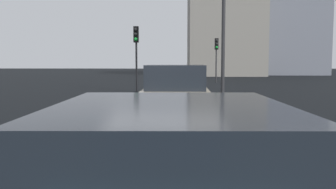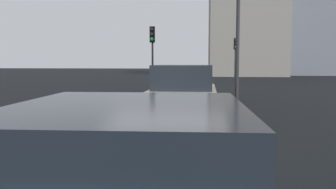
# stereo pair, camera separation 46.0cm
# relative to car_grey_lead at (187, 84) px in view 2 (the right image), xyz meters

# --- Properties ---
(ground_plane) EXTENTS (160.00, 160.00, 0.20)m
(ground_plane) POSITION_rel_car_grey_lead_xyz_m (-9.23, 0.03, -0.82)
(ground_plane) COLOR black
(car_grey_lead) EXTENTS (4.55, 2.08, 1.48)m
(car_grey_lead) POSITION_rel_car_grey_lead_xyz_m (0.00, 0.00, 0.00)
(car_grey_lead) COLOR slate
(car_grey_lead) RESTS_ON ground_plane
(car_beige_second) EXTENTS (4.34, 2.08, 1.64)m
(car_beige_second) POSITION_rel_car_grey_lead_xyz_m (-6.55, -0.18, 0.06)
(car_beige_second) COLOR tan
(car_beige_second) RESTS_ON ground_plane
(traffic_light_near_left) EXTENTS (0.32, 0.30, 3.58)m
(traffic_light_near_left) POSITION_rel_car_grey_lead_xyz_m (12.73, -3.34, 1.87)
(traffic_light_near_left) COLOR #2D2D30
(traffic_light_near_left) RESTS_ON ground_plane
(traffic_light_near_right) EXTENTS (0.32, 0.29, 3.70)m
(traffic_light_near_right) POSITION_rel_car_grey_lead_xyz_m (3.80, 2.12, 1.95)
(traffic_light_near_right) COLOR #2D2D30
(traffic_light_near_right) RESTS_ON ground_plane
(building_facade_left) EXTENTS (14.19, 10.08, 10.47)m
(building_facade_left) POSITION_rel_car_grey_lead_xyz_m (35.35, -13.97, 4.52)
(building_facade_left) COLOR gray
(building_facade_left) RESTS_ON ground_plane
(building_facade_center) EXTENTS (11.64, 8.80, 10.92)m
(building_facade_center) POSITION_rel_car_grey_lead_xyz_m (30.11, -5.97, 4.74)
(building_facade_center) COLOR gray
(building_facade_center) RESTS_ON ground_plane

